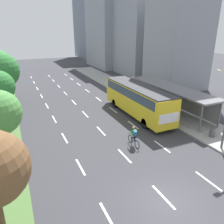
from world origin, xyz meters
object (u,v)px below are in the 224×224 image
Objects in this scene: bus_shelter at (172,96)px; trash_bin at (212,132)px; bus at (137,97)px; median_tree_fourth at (1,71)px; cyclist at (134,137)px.

bus_shelter is 7.34m from trash_bin.
bus is 16.44m from median_tree_fourth.
bus_shelter reaches higher than trash_bin.
bus is 1.73× the size of median_tree_fourth.
trash_bin is at bearing -45.79° from median_tree_fourth.
bus is at bearing 171.95° from bus_shelter.
cyclist is 7.22m from trash_bin.
cyclist is at bearing -145.93° from bus_shelter.
cyclist is 2.14× the size of trash_bin.
cyclist is (-8.10, -5.48, -1.08)m from bus_shelter.
trash_bin is (16.56, -17.02, -3.91)m from median_tree_fourth.
median_tree_fourth is (-17.64, 9.88, 2.62)m from bus_shelter.
bus_shelter is 4.33m from bus.
trash_bin is at bearing -98.60° from bus_shelter.
median_tree_fourth is 7.67× the size of trash_bin.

